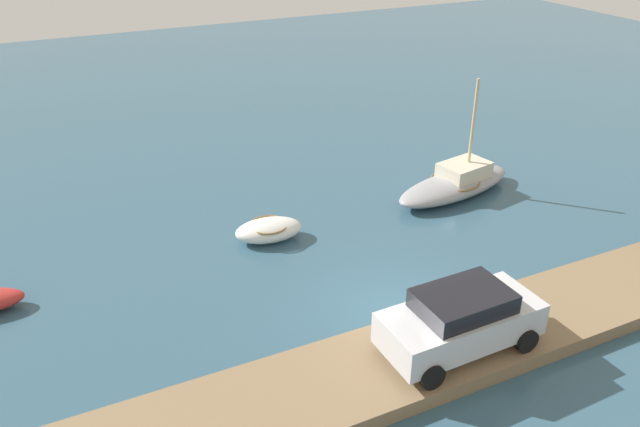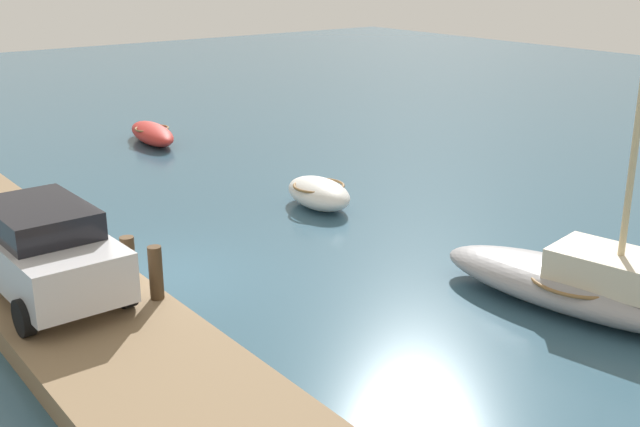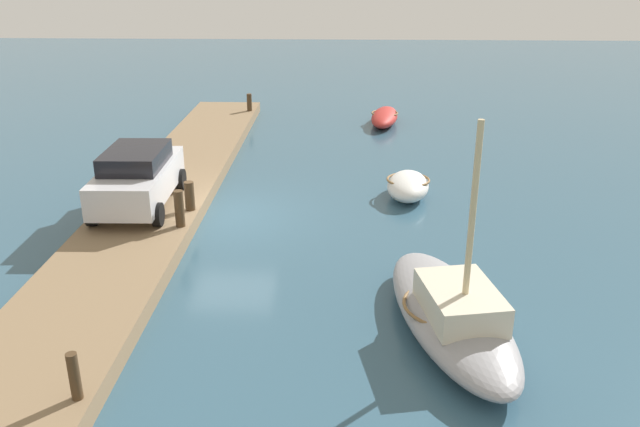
{
  "view_description": "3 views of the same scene",
  "coord_description": "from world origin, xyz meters",
  "px_view_note": "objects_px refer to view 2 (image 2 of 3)",
  "views": [
    {
      "loc": [
        -8.27,
        -12.42,
        11.02
      ],
      "look_at": [
        -0.34,
        4.27,
        1.21
      ],
      "focal_mm": 35.27,
      "sensor_mm": 36.0,
      "label": 1
    },
    {
      "loc": [
        13.89,
        -6.52,
        6.34
      ],
      "look_at": [
        0.95,
        3.31,
        0.95
      ],
      "focal_mm": 44.03,
      "sensor_mm": 36.0,
      "label": 2
    },
    {
      "loc": [
        17.79,
        3.26,
        7.23
      ],
      "look_at": [
        1.44,
        2.69,
        0.7
      ],
      "focal_mm": 36.89,
      "sensor_mm": 36.0,
      "label": 3
    }
  ],
  "objects_px": {
    "rowboat_red": "(152,133)",
    "parked_car": "(42,248)",
    "dinghy_white": "(319,193)",
    "sailboat_grey": "(584,285)",
    "mooring_post_mid_east": "(156,273)",
    "mooring_post_mid_west": "(128,257)"
  },
  "relations": [
    {
      "from": "mooring_post_mid_east",
      "to": "parked_car",
      "type": "relative_size",
      "value": 0.24
    },
    {
      "from": "rowboat_red",
      "to": "parked_car",
      "type": "height_order",
      "value": "parked_car"
    },
    {
      "from": "sailboat_grey",
      "to": "parked_car",
      "type": "relative_size",
      "value": 1.41
    },
    {
      "from": "sailboat_grey",
      "to": "rowboat_red",
      "type": "height_order",
      "value": "sailboat_grey"
    },
    {
      "from": "dinghy_white",
      "to": "mooring_post_mid_east",
      "type": "distance_m",
      "value": 7.31
    },
    {
      "from": "sailboat_grey",
      "to": "rowboat_red",
      "type": "xyz_separation_m",
      "value": [
        -17.44,
        -0.36,
        -0.16
      ]
    },
    {
      "from": "mooring_post_mid_west",
      "to": "dinghy_white",
      "type": "bearing_deg",
      "value": 110.43
    },
    {
      "from": "sailboat_grey",
      "to": "mooring_post_mid_east",
      "type": "xyz_separation_m",
      "value": [
        -4.4,
        -6.52,
        0.42
      ]
    },
    {
      "from": "dinghy_white",
      "to": "rowboat_red",
      "type": "xyz_separation_m",
      "value": [
        -9.46,
        -0.2,
        -0.05
      ]
    },
    {
      "from": "mooring_post_mid_west",
      "to": "parked_car",
      "type": "bearing_deg",
      "value": -99.16
    },
    {
      "from": "dinghy_white",
      "to": "mooring_post_mid_west",
      "type": "height_order",
      "value": "mooring_post_mid_west"
    },
    {
      "from": "dinghy_white",
      "to": "rowboat_red",
      "type": "height_order",
      "value": "dinghy_white"
    },
    {
      "from": "sailboat_grey",
      "to": "mooring_post_mid_west",
      "type": "relative_size",
      "value": 7.1
    },
    {
      "from": "rowboat_red",
      "to": "dinghy_white",
      "type": "bearing_deg",
      "value": 10.11
    },
    {
      "from": "rowboat_red",
      "to": "mooring_post_mid_east",
      "type": "distance_m",
      "value": 14.43
    },
    {
      "from": "parked_car",
      "to": "mooring_post_mid_east",
      "type": "bearing_deg",
      "value": 44.93
    },
    {
      "from": "dinghy_white",
      "to": "mooring_post_mid_east",
      "type": "relative_size",
      "value": 2.47
    },
    {
      "from": "parked_car",
      "to": "sailboat_grey",
      "type": "bearing_deg",
      "value": 52.65
    },
    {
      "from": "mooring_post_mid_west",
      "to": "parked_car",
      "type": "relative_size",
      "value": 0.2
    },
    {
      "from": "parked_car",
      "to": "rowboat_red",
      "type": "bearing_deg",
      "value": 145.23
    },
    {
      "from": "dinghy_white",
      "to": "sailboat_grey",
      "type": "relative_size",
      "value": 0.42
    },
    {
      "from": "mooring_post_mid_east",
      "to": "parked_car",
      "type": "distance_m",
      "value": 2.12
    }
  ]
}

